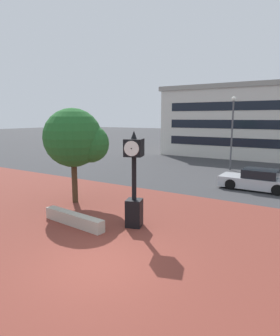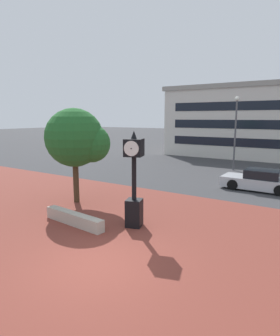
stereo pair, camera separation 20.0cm
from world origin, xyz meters
TOP-DOWN VIEW (x-y plane):
  - ground_plane at (0.00, 0.00)m, footprint 200.00×200.00m
  - plaza_brick_paving at (0.00, 2.44)m, footprint 44.00×12.88m
  - planter_wall at (-3.06, 2.00)m, footprint 3.22×0.69m
  - street_clock at (-0.86, 3.22)m, footprint 0.86×0.89m
  - plaza_tree at (-5.20, 4.54)m, footprint 3.20×2.98m
  - car_street_mid at (2.22, 12.37)m, footprint 4.31×1.95m
  - street_lamp_post at (-1.00, 18.39)m, footprint 0.36×0.36m

SIDE VIEW (x-z plane):
  - ground_plane at x=0.00m, z-range 0.00..0.00m
  - plaza_brick_paving at x=0.00m, z-range 0.00..0.01m
  - planter_wall at x=-3.06m, z-range 0.00..0.50m
  - car_street_mid at x=2.22m, z-range -0.07..1.21m
  - street_clock at x=-0.86m, z-range -0.14..3.75m
  - plaza_tree at x=-5.20m, z-range 0.87..5.74m
  - street_lamp_post at x=-1.00m, z-range 0.72..6.80m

